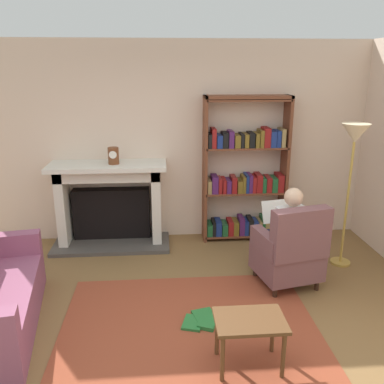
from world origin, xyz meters
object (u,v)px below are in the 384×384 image
(fireplace, at_px, (110,201))
(bookshelf, at_px, (246,175))
(side_table, at_px, (250,327))
(armchair_reading, at_px, (290,251))
(mantel_clock, at_px, (113,156))
(floor_lamp, at_px, (354,147))
(seated_reader, at_px, (286,231))

(fireplace, bearing_deg, bookshelf, 1.03)
(side_table, bearing_deg, armchair_reading, 59.89)
(fireplace, bearing_deg, mantel_clock, -49.31)
(floor_lamp, bearing_deg, bookshelf, 139.48)
(armchair_reading, bearing_deg, side_table, 47.20)
(floor_lamp, bearing_deg, fireplace, 163.42)
(armchair_reading, height_order, floor_lamp, floor_lamp)
(side_table, bearing_deg, bookshelf, 79.54)
(fireplace, xyz_separation_m, floor_lamp, (2.90, -0.86, 0.87))
(fireplace, distance_m, floor_lamp, 3.15)
(mantel_clock, bearing_deg, fireplace, 130.69)
(fireplace, distance_m, seated_reader, 2.40)
(bookshelf, relative_size, seated_reader, 1.75)
(side_table, bearing_deg, fireplace, 117.93)
(fireplace, distance_m, bookshelf, 1.88)
(seated_reader, height_order, floor_lamp, floor_lamp)
(mantel_clock, distance_m, bookshelf, 1.80)
(fireplace, height_order, seated_reader, fireplace)
(bookshelf, bearing_deg, floor_lamp, -40.52)
(mantel_clock, bearing_deg, bookshelf, 4.39)
(bookshelf, distance_m, side_table, 2.72)
(mantel_clock, height_order, floor_lamp, floor_lamp)
(fireplace, height_order, armchair_reading, fireplace)
(bookshelf, height_order, floor_lamp, bookshelf)
(bookshelf, xyz_separation_m, armchair_reading, (0.23, -1.38, -0.51))
(armchair_reading, distance_m, floor_lamp, 1.42)
(floor_lamp, bearing_deg, side_table, -131.73)
(armchair_reading, relative_size, seated_reader, 0.85)
(floor_lamp, bearing_deg, seated_reader, -156.21)
(armchair_reading, bearing_deg, fireplace, -45.65)
(bookshelf, xyz_separation_m, seated_reader, (0.21, -1.27, -0.31))
(fireplace, bearing_deg, side_table, -62.07)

